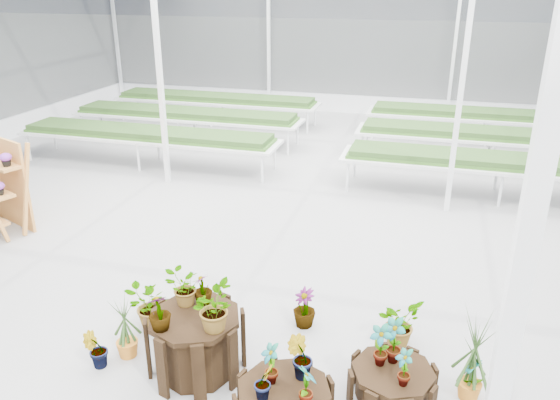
# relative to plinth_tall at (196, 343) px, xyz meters

# --- Properties ---
(ground_plane) EXTENTS (24.00, 24.00, 0.00)m
(ground_plane) POSITION_rel_plinth_tall_xyz_m (-0.22, 1.69, -0.37)
(ground_plane) COLOR gray
(ground_plane) RESTS_ON ground
(greenhouse_shell) EXTENTS (18.00, 24.00, 4.50)m
(greenhouse_shell) POSITION_rel_plinth_tall_xyz_m (-0.22, 1.69, 1.88)
(greenhouse_shell) COLOR white
(greenhouse_shell) RESTS_ON ground
(steel_frame) EXTENTS (18.00, 24.00, 4.50)m
(steel_frame) POSITION_rel_plinth_tall_xyz_m (-0.22, 1.69, 1.88)
(steel_frame) COLOR silver
(steel_frame) RESTS_ON ground
(nursery_benches) EXTENTS (16.00, 7.00, 0.84)m
(nursery_benches) POSITION_rel_plinth_tall_xyz_m (-0.22, 8.89, 0.05)
(nursery_benches) COLOR silver
(nursery_benches) RESTS_ON ground
(plinth_tall) EXTENTS (1.36, 1.36, 0.74)m
(plinth_tall) POSITION_rel_plinth_tall_xyz_m (0.00, 0.00, 0.00)
(plinth_tall) COLOR black
(plinth_tall) RESTS_ON ground
(plinth_low) EXTENTS (1.18, 1.18, 0.41)m
(plinth_low) POSITION_rel_plinth_tall_xyz_m (2.20, 0.10, -0.16)
(plinth_low) COLOR black
(plinth_low) RESTS_ON ground
(nursery_plants) EXTENTS (4.90, 3.22, 1.25)m
(nursery_plants) POSITION_rel_plinth_tall_xyz_m (0.89, 0.19, 0.13)
(nursery_plants) COLOR #28441B
(nursery_plants) RESTS_ON ground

